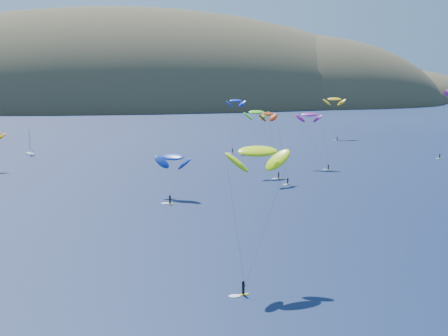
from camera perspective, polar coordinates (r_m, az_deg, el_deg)
name	(u,v)px	position (r m, az deg, el deg)	size (l,w,h in m)	color
island	(150,115)	(620.57, -6.76, 4.80)	(730.00, 300.00, 210.00)	#3D3526
sailboat	(30,153)	(240.08, -17.30, 1.35)	(8.41, 7.31, 10.10)	white
kitesurfer_2	(258,151)	(89.11, 3.10, 1.52)	(10.16, 10.48, 21.22)	gold
kitesurfer_3	(257,112)	(184.26, 3.00, 5.11)	(8.46, 11.83, 20.52)	gold
kitesurfer_4	(236,101)	(238.55, 1.08, 6.15)	(8.04, 7.26, 21.61)	gold
kitesurfer_6	(309,115)	(200.96, 7.78, 4.85)	(8.72, 11.90, 18.93)	gold
kitesurfer_9	(268,114)	(172.98, 4.05, 4.93)	(7.85, 10.74, 20.50)	gold
kitesurfer_10	(173,157)	(150.58, -4.69, 1.00)	(9.89, 14.29, 12.35)	gold
kitesurfer_11	(334,99)	(293.41, 10.06, 6.22)	(10.66, 13.87, 20.84)	gold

